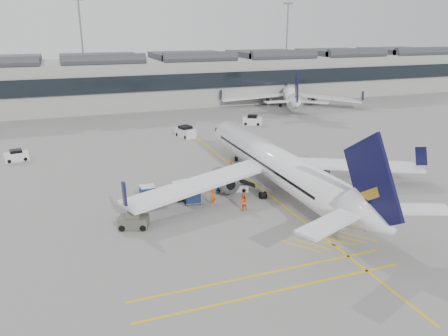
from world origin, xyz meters
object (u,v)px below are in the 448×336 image
object	(u,v)px
pushback_tug	(134,221)
ramp_agent_a	(213,197)
airliner_main	(277,165)
ramp_agent_b	(243,202)
belt_loader	(230,185)
baggage_cart_a	(219,184)

from	to	relation	value
pushback_tug	ramp_agent_a	bearing A→B (deg)	35.63
airliner_main	pushback_tug	distance (m)	18.44
ramp_agent_a	ramp_agent_b	bearing A→B (deg)	-63.12
belt_loader	ramp_agent_a	xyz separation A→B (m)	(-3.40, -3.67, 0.31)
airliner_main	ramp_agent_b	world-z (taller)	airliner_main
baggage_cart_a	airliner_main	bearing A→B (deg)	-41.44
ramp_agent_a	baggage_cart_a	bearing A→B (deg)	42.16
baggage_cart_a	ramp_agent_a	world-z (taller)	ramp_agent_a
belt_loader	baggage_cart_a	bearing A→B (deg)	-178.49
belt_loader	ramp_agent_b	xyz separation A→B (m)	(-0.83, -6.08, 0.36)
baggage_cart_a	ramp_agent_b	xyz separation A→B (m)	(0.43, -6.45, 0.10)
ramp_agent_b	pushback_tug	distance (m)	11.71
belt_loader	baggage_cart_a	distance (m)	1.34
airliner_main	pushback_tug	xyz separation A→B (m)	(-17.73, -4.37, -2.53)
baggage_cart_a	ramp_agent_b	distance (m)	6.47
belt_loader	ramp_agent_b	size ratio (longest dim) A/B	2.71
pushback_tug	baggage_cart_a	bearing A→B (deg)	50.22
airliner_main	pushback_tug	world-z (taller)	airliner_main
airliner_main	belt_loader	distance (m)	6.13
airliner_main	ramp_agent_a	xyz separation A→B (m)	(-8.60, -1.76, -2.31)
airliner_main	ramp_agent_b	distance (m)	7.68
ramp_agent_a	pushback_tug	world-z (taller)	ramp_agent_a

